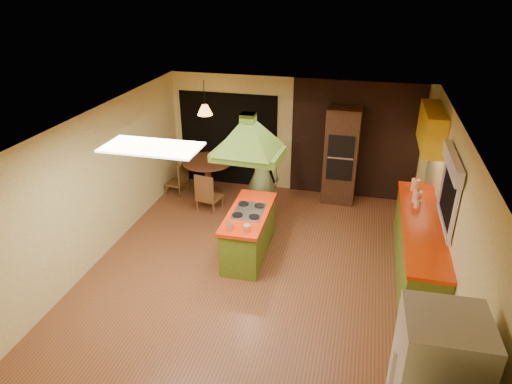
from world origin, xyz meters
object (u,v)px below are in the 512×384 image
(kitchen_island, at_px, (249,232))
(wall_oven, at_px, (341,155))
(man, at_px, (262,177))
(dining_table, at_px, (208,171))
(canister_large, at_px, (415,185))

(kitchen_island, height_order, wall_oven, wall_oven)
(man, xyz_separation_m, dining_table, (-1.41, 0.91, -0.38))
(kitchen_island, bearing_deg, canister_large, 24.84)
(man, distance_m, dining_table, 1.72)
(dining_table, bearing_deg, man, -32.95)
(man, relative_size, canister_large, 8.89)
(kitchen_island, distance_m, canister_large, 3.07)
(man, xyz_separation_m, wall_oven, (1.38, 1.32, 0.08))
(kitchen_island, distance_m, man, 1.28)
(wall_oven, xyz_separation_m, dining_table, (-2.79, -0.40, -0.46))
(dining_table, bearing_deg, wall_oven, 8.26)
(wall_oven, xyz_separation_m, canister_large, (1.38, -1.18, 0.01))
(wall_oven, height_order, canister_large, wall_oven)
(kitchen_island, xyz_separation_m, dining_table, (-1.46, 2.08, 0.14))
(man, distance_m, wall_oven, 1.91)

